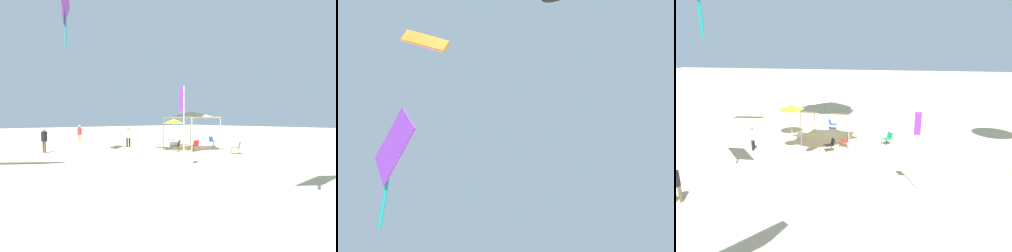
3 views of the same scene
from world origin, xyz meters
The scene contains 2 objects.
kite_diamond_purple centered at (2.69, 9.87, 10.05)m, with size 2.87×1.79×4.76m.
kite_parafoil_orange centered at (4.98, 5.50, 19.74)m, with size 3.00×1.09×1.84m.
Camera 2 is at (-4.85, 19.82, 4.59)m, focal length 37.14 mm.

